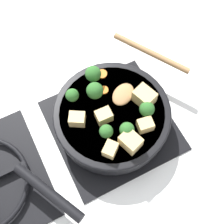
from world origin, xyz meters
The scene contains 18 objects.
ground_plane centered at (0.00, 0.00, 0.00)m, with size 2.40×2.40×0.00m, color white.
front_burner_grate centered at (0.00, 0.00, 0.01)m, with size 0.31×0.31×0.03m.
skillet_pan centered at (0.00, 0.00, 0.06)m, with size 0.35×0.41×0.06m.
wooden_spoon centered at (0.07, -0.11, 0.09)m, with size 0.21×0.23×0.02m.
tofu_cube_center_large centered at (-0.01, 0.03, 0.10)m, with size 0.04×0.03×0.03m, color #DBB770.
tofu_cube_near_handle centered at (-0.01, -0.08, 0.11)m, with size 0.05×0.04×0.04m, color #DBB770.
tofu_cube_east_chunk centered at (-0.07, -0.05, 0.10)m, with size 0.04×0.03×0.03m, color #DBB770.
tofu_cube_west_chunk centered at (-0.09, 0.05, 0.10)m, with size 0.04×0.03×0.03m, color #DBB770.
tofu_cube_back_piece centered at (-0.09, 0.00, 0.10)m, with size 0.05×0.04×0.04m, color #DBB770.
tofu_cube_front_piece centered at (0.01, 0.09, 0.10)m, with size 0.04×0.03×0.03m, color #DBB770.
broccoli_floret_near_spoon centered at (-0.05, 0.04, 0.11)m, with size 0.03×0.03×0.04m.
broccoli_floret_center_top centered at (0.06, 0.02, 0.11)m, with size 0.04×0.04×0.05m.
broccoli_floret_east_rim centered at (-0.07, -0.01, 0.11)m, with size 0.04×0.04×0.04m.
broccoli_floret_west_rim centered at (0.07, 0.07, 0.11)m, with size 0.03×0.03×0.04m.
broccoli_floret_north_edge centered at (0.10, 0.00, 0.11)m, with size 0.04×0.04×0.05m.
broccoli_floret_south_cluster centered at (-0.04, -0.07, 0.11)m, with size 0.04×0.04×0.04m.
carrot_slice_orange_thin centered at (0.06, -0.01, 0.09)m, with size 0.02×0.02×0.01m, color orange.
carrot_slice_near_center centered at (0.11, -0.03, 0.09)m, with size 0.03×0.03×0.01m, color orange.
Camera 1 is at (-0.29, 0.15, 0.78)m, focal length 50.00 mm.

